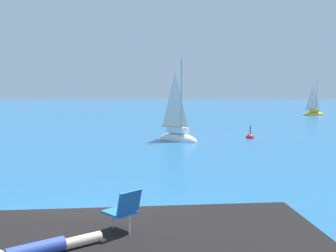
{
  "coord_description": "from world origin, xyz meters",
  "views": [
    {
      "loc": [
        1.96,
        -10.26,
        3.76
      ],
      "look_at": [
        2.16,
        12.61,
        1.32
      ],
      "focal_mm": 44.25,
      "sensor_mm": 36.0,
      "label": 1
    }
  ],
  "objects": [
    {
      "name": "sailboat_far",
      "position": [
        19.0,
        36.53,
        0.24
      ],
      "size": [
        2.42,
        1.03,
        4.42
      ],
      "rotation": [
        0.0,
        0.0,
        6.18
      ],
      "color": "yellow",
      "rests_on": "ground"
    },
    {
      "name": "sailboat_near",
      "position": [
        2.82,
        16.16,
        0.31
      ],
      "size": [
        2.95,
        2.75,
        5.73
      ],
      "rotation": [
        0.0,
        0.0,
        5.57
      ],
      "color": "white",
      "rests_on": "ground"
    },
    {
      "name": "ground_plane",
      "position": [
        0.0,
        0.0,
        0.0
      ],
      "size": [
        160.0,
        160.0,
        0.0
      ],
      "primitive_type": "plane",
      "color": "#236093"
    },
    {
      "name": "beach_chair",
      "position": [
        1.24,
        -3.07,
        1.51
      ],
      "size": [
        0.76,
        0.76,
        0.8
      ],
      "rotation": [
        0.0,
        0.0,
        2.35
      ],
      "color": "blue",
      "rests_on": "shore_ledge"
    },
    {
      "name": "marker_buoy",
      "position": [
        7.73,
        17.23,
        0.01
      ],
      "size": [
        0.56,
        0.56,
        1.13
      ],
      "color": "red",
      "rests_on": "ground"
    },
    {
      "name": "person_sunbather",
      "position": [
        0.08,
        -4.04,
        1.18
      ],
      "size": [
        1.5,
        1.15,
        0.25
      ],
      "rotation": [
        0.0,
        0.0,
        0.63
      ],
      "color": "#334CB2",
      "rests_on": "shore_ledge"
    }
  ]
}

